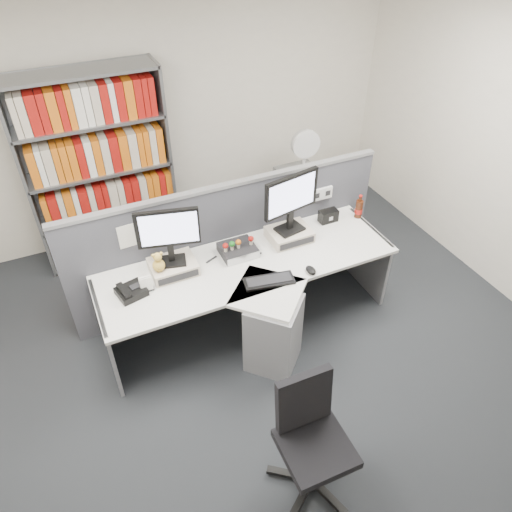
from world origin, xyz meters
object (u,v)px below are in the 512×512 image
desktop_pc (238,250)px  mouse (311,270)px  monitor_left (168,232)px  speaker (328,216)px  desk (259,301)px  monitor_right (291,199)px  cola_bottle (359,209)px  keyboard (269,281)px  office_chair (311,435)px  desk_calendar (146,285)px  desk_fan (305,147)px  desk_phone (131,291)px  shelving_unit (100,173)px  filing_cabinet (301,201)px

desktop_pc → mouse: (0.46, -0.48, -0.02)m
monitor_left → speaker: bearing=3.5°
desk → monitor_right: (0.49, 0.38, 0.70)m
mouse → monitor_right: bearing=83.8°
desktop_pc → cola_bottle: cola_bottle is taller
keyboard → cola_bottle: (1.20, 0.49, 0.08)m
mouse → office_chair: office_chair is taller
desk_calendar → office_chair: bearing=-67.5°
monitor_left → desk_fan: size_ratio=0.97×
monitor_left → mouse: (1.05, -0.49, -0.38)m
monitor_left → keyboard: (0.67, -0.46, -0.39)m
speaker → cola_bottle: (0.30, -0.06, 0.03)m
desk_calendar → speaker: desk_calendar is taller
monitor_right → cola_bottle: (0.77, 0.04, -0.34)m
monitor_left → speaker: (1.57, 0.10, -0.35)m
mouse → desk_fan: desk_fan is taller
desktop_pc → mouse: bearing=-46.5°
monitor_left → desk: bearing=-32.0°
desk → cola_bottle: cola_bottle is taller
desk_phone → desk: bearing=-13.9°
keyboard → shelving_unit: (-0.96, 1.92, 0.24)m
desk_phone → filing_cabinet: desk_phone is taller
monitor_left → cola_bottle: 1.90m
monitor_left → desktop_pc: monitor_left is taller
desk_calendar → shelving_unit: shelving_unit is taller
monitor_right → desk_phone: 1.55m
monitor_right → keyboard: 0.75m
keyboard → desk_calendar: desk_calendar is taller
desk → keyboard: keyboard is taller
desk_phone → desk_calendar: bearing=1.7°
speaker → desk_calendar: bearing=-173.0°
filing_cabinet → desk_fan: bearing=-90.0°
desk_calendar → filing_cabinet: desk_calendar is taller
monitor_left → monitor_right: 1.10m
cola_bottle → office_chair: (-1.49, -1.73, -0.32)m
shelving_unit → filing_cabinet: 2.24m
shelving_unit → desk_fan: size_ratio=3.79×
shelving_unit → mouse: bearing=-55.8°
desk_phone → cola_bottle: 2.27m
shelving_unit → filing_cabinet: bearing=-12.1°
monitor_left → desk_phone: bearing=-161.3°
desk_calendar → cola_bottle: bearing=4.4°
desk → desk_fan: bearing=49.4°
desktop_pc → desk_phone: bearing=-172.7°
cola_bottle → desk: bearing=-161.6°
desk_fan → desk: bearing=-130.6°
monitor_left → desk_fan: 2.08m
speaker → office_chair: 2.17m
cola_bottle → filing_cabinet: (-0.06, 0.98, -0.46)m
desk_phone → desk_calendar: size_ratio=1.93×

